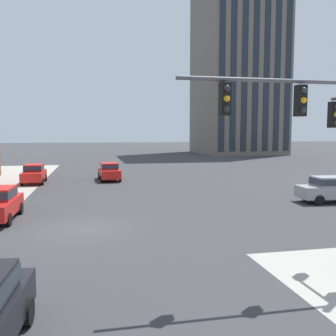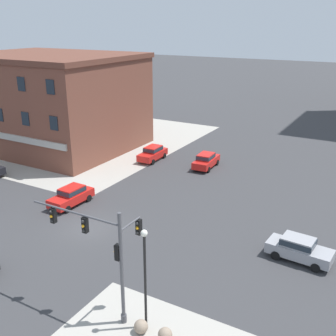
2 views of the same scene
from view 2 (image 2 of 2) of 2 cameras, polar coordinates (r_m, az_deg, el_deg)
name	(u,v)px [view 2 (image 2 of 2)]	position (r m, az deg, el deg)	size (l,w,h in m)	color
ground_plane	(90,228)	(33.81, -10.78, -8.21)	(320.00, 320.00, 0.00)	#38383A
sidewalk_far_corner	(73,137)	(60.29, -13.19, 4.18)	(32.00, 32.00, 0.02)	#A8A399
traffic_signal_main	(106,247)	(22.50, -8.66, -10.89)	(6.17, 2.09, 6.68)	#4C4C51
bollard_sphere_curb_a	(141,327)	(23.32, -3.79, -21.22)	(0.76, 0.76, 0.76)	gray
bollard_sphere_curb_b	(165,335)	(22.83, -0.41, -22.25)	(0.76, 0.76, 0.76)	gray
street_lamp_corner_near	(145,269)	(21.66, -3.24, -13.88)	(0.36, 0.36, 5.92)	black
car_main_southbound_near	(153,153)	(48.73, -2.15, 2.14)	(1.95, 4.43, 1.68)	red
car_cross_eastbound	(299,248)	(30.10, 17.81, -10.61)	(4.52, 2.13, 1.68)	#99999E
car_cross_westbound	(206,160)	(46.31, 5.33, 1.12)	(2.07, 4.49, 1.68)	red
car_parked_curb	(71,195)	(37.84, -13.35, -3.73)	(1.96, 4.43, 1.68)	red
storefront_block_near_corner	(51,101)	(55.99, -15.99, 9.03)	(21.50, 16.68, 11.89)	brown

